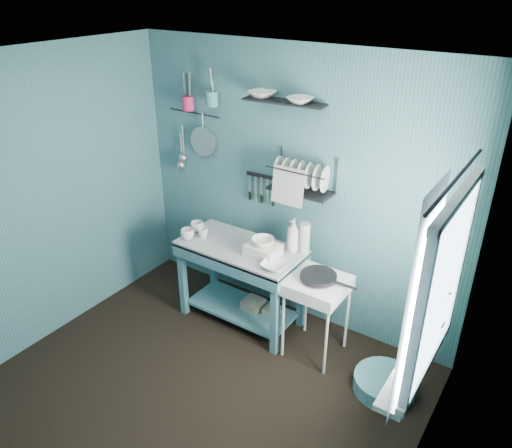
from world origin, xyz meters
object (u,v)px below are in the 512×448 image
Objects in this scene: utensil_cup_teal at (212,99)px; floor_basin at (384,384)px; soap_bottle at (293,235)px; wash_tub at (263,250)px; mug_right at (197,227)px; storage_tin_small at (273,316)px; work_counter at (241,283)px; hotplate_stand at (316,317)px; colander at (203,142)px; frying_pan at (318,276)px; mug_left at (187,234)px; mug_mid at (203,233)px; potted_plant at (425,313)px; water_bottle at (305,238)px; dish_rack at (301,174)px; utensil_cup_magenta at (188,103)px; storage_tin_large at (253,310)px.

utensil_cup_teal reaches higher than floor_basin.
wash_tub is at bearing -127.69° from soap_bottle.
mug_right reaches higher than storage_tin_small.
work_counter is 8.65× the size of utensil_cup_teal.
utensil_cup_teal is at bearing 166.95° from floor_basin.
colander is at bearing 171.24° from hotplate_stand.
work_counter is at bearing 178.49° from frying_pan.
soap_bottle is 1.00× the size of frying_pan.
mug_left is 1.11m from storage_tin_small.
mug_right is at bearing 153.43° from mug_mid.
wash_tub is 0.76m from storage_tin_small.
frying_pan is at bearing 156.80° from potted_plant.
wash_tub is at bearing -22.75° from colander.
colander reaches higher than mug_mid.
work_counter is at bearing -28.42° from colander.
potted_plant is at bearing -19.43° from storage_tin_small.
water_bottle is at bearing 138.16° from frying_pan.
mug_left is at bearing -169.14° from wash_tub.
mug_right is 1.10m from storage_tin_small.
mug_right reaches higher than hotplate_stand.
wash_tub is 0.94× the size of soap_bottle.
dish_rack is (-0.37, 0.32, 1.11)m from hotplate_stand.
floor_basin is at bearing -11.46° from utensil_cup_magenta.
dish_rack reaches higher than mug_left.
mug_mid is 1.26m from hotplate_stand.
potted_plant is 1.80m from storage_tin_small.
floor_basin is at bearing -4.65° from wash_tub.
mug_right is at bearing -175.24° from storage_tin_large.
utensil_cup_teal reaches higher than potted_plant.
storage_tin_small is at bearing 160.57° from potted_plant.
work_counter is 1.51m from floor_basin.
utensil_cup_magenta is at bearing 173.40° from hotplate_stand.
frying_pan is at bearing -11.20° from work_counter.
mug_mid is at bearing -178.08° from frying_pan.
utensil_cup_teal is at bearing 164.53° from frying_pan.
storage_tin_large is at bearing 172.97° from floor_basin.
water_bottle is at bearing 144.39° from hotplate_stand.
mug_left and mug_right have the same top height.
storage_tin_small is (0.68, 0.14, -0.74)m from mug_mid.
mug_left is at bearing -167.52° from hotplate_stand.
utensil_cup_teal is (-0.04, 0.35, 1.12)m from mug_right.
water_bottle is (0.52, 0.22, 0.54)m from work_counter.
dish_rack is 1.56m from potted_plant.
utensil_cup_magenta is (-1.25, 0.15, 0.94)m from soap_bottle.
colander is 1.27× the size of storage_tin_large.
soap_bottle is at bearing 12.26° from mug_right.
dish_rack is 1.12m from colander.
utensil_cup_magenta reaches higher than storage_tin_large.
mug_right is 1.05m from water_bottle.
potted_plant reaches higher than mug_mid.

